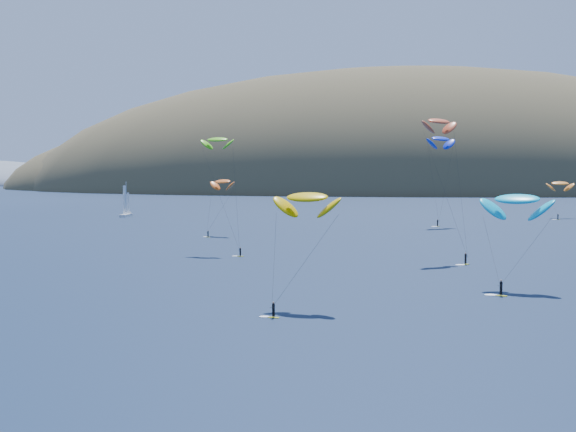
% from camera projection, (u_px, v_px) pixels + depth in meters
% --- Properties ---
extents(ground, '(2800.00, 2800.00, 0.00)m').
position_uv_depth(ground, '(243.00, 405.00, 58.64)').
color(ground, black).
rests_on(ground, ground).
extents(island, '(730.00, 300.00, 210.00)m').
position_uv_depth(island, '(428.00, 204.00, 611.05)').
color(island, '#3D3526').
rests_on(island, ground).
extents(sailboat, '(9.86, 8.57, 12.43)m').
position_uv_depth(sailboat, '(126.00, 214.00, 281.97)').
color(sailboat, silver).
rests_on(sailboat, ground).
extents(kitesurfer_1, '(8.24, 10.69, 15.85)m').
position_uv_depth(kitesurfer_1, '(223.00, 182.00, 204.77)').
color(kitesurfer_1, yellow).
rests_on(kitesurfer_1, ground).
extents(kitesurfer_2, '(9.12, 11.57, 16.04)m').
position_uv_depth(kitesurfer_2, '(307.00, 197.00, 99.53)').
color(kitesurfer_2, yellow).
rests_on(kitesurfer_2, ground).
extents(kitesurfer_3, '(10.47, 10.43, 24.94)m').
position_uv_depth(kitesurfer_3, '(217.00, 140.00, 163.52)').
color(kitesurfer_3, yellow).
rests_on(kitesurfer_3, ground).
extents(kitesurfer_4, '(10.77, 10.29, 28.61)m').
position_uv_depth(kitesurfer_4, '(441.00, 139.00, 235.57)').
color(kitesurfer_4, yellow).
rests_on(kitesurfer_4, ground).
extents(kitesurfer_5, '(10.98, 12.10, 15.65)m').
position_uv_depth(kitesurfer_5, '(517.00, 199.00, 114.44)').
color(kitesurfer_5, yellow).
rests_on(kitesurfer_5, ground).
extents(kitesurfer_9, '(9.42, 12.03, 28.16)m').
position_uv_depth(kitesurfer_9, '(439.00, 122.00, 149.52)').
color(kitesurfer_9, yellow).
rests_on(kitesurfer_9, ground).
extents(kitesurfer_11, '(9.60, 13.34, 14.42)m').
position_uv_depth(kitesurfer_11, '(560.00, 183.00, 274.58)').
color(kitesurfer_11, yellow).
rests_on(kitesurfer_11, ground).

